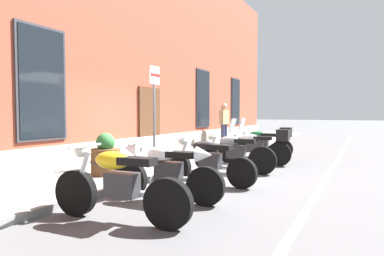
% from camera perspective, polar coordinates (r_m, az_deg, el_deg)
% --- Properties ---
extents(ground_plane, '(140.00, 140.00, 0.00)m').
position_cam_1_polar(ground_plane, '(7.71, -2.51, -8.14)').
color(ground_plane, '#4C4C4F').
extents(sidewalk, '(33.42, 2.33, 0.12)m').
position_cam_1_polar(sidewalk, '(8.36, -9.39, -6.91)').
color(sidewalk, slate).
rests_on(sidewalk, ground_plane).
extents(lane_stripe, '(33.42, 0.12, 0.01)m').
position_cam_1_polar(lane_stripe, '(6.67, 22.08, -10.00)').
color(lane_stripe, silver).
rests_on(lane_stripe, ground_plane).
extents(brick_pub_facade, '(27.42, 5.78, 7.89)m').
position_cam_1_polar(brick_pub_facade, '(11.45, -26.06, 14.95)').
color(brick_pub_facade, brown).
rests_on(brick_pub_facade, ground_plane).
extents(motorcycle_yellow_naked, '(0.62, 2.09, 1.01)m').
position_cam_1_polar(motorcycle_yellow_naked, '(4.35, -13.25, -9.99)').
color(motorcycle_yellow_naked, black).
rests_on(motorcycle_yellow_naked, ground_plane).
extents(motorcycle_white_sport, '(0.62, 2.01, 1.02)m').
position_cam_1_polar(motorcycle_white_sport, '(5.27, -5.47, -7.00)').
color(motorcycle_white_sport, black).
rests_on(motorcycle_white_sport, ground_plane).
extents(motorcycle_black_naked, '(0.62, 2.09, 0.95)m').
position_cam_1_polar(motorcycle_black_naked, '(6.47, 2.74, -5.95)').
color(motorcycle_black_naked, black).
rests_on(motorcycle_black_naked, ground_plane).
extents(motorcycle_grey_naked, '(0.62, 2.05, 0.96)m').
position_cam_1_polar(motorcycle_grey_naked, '(7.77, 7.42, -4.47)').
color(motorcycle_grey_naked, black).
rests_on(motorcycle_grey_naked, ground_plane).
extents(motorcycle_silver_touring, '(0.62, 2.12, 1.29)m').
position_cam_1_polar(motorcycle_silver_touring, '(9.07, 11.61, -3.12)').
color(motorcycle_silver_touring, black).
rests_on(motorcycle_silver_touring, ground_plane).
extents(motorcycle_green_touring, '(0.62, 2.09, 1.30)m').
position_cam_1_polar(motorcycle_green_touring, '(10.45, 12.74, -2.38)').
color(motorcycle_green_touring, black).
rests_on(motorcycle_green_touring, ground_plane).
extents(pedestrian_tan_coat, '(0.57, 0.30, 1.75)m').
position_cam_1_polar(pedestrian_tan_coat, '(13.37, 5.85, 1.18)').
color(pedestrian_tan_coat, '#2D3351').
rests_on(pedestrian_tan_coat, sidewalk).
extents(pedestrian_dark_jacket, '(0.66, 0.29, 1.72)m').
position_cam_1_polar(pedestrian_dark_jacket, '(14.13, 5.76, 1.18)').
color(pedestrian_dark_jacket, '#38332D').
rests_on(pedestrian_dark_jacket, sidewalk).
extents(parking_sign, '(0.36, 0.07, 2.52)m').
position_cam_1_polar(parking_sign, '(7.88, -6.82, 4.80)').
color(parking_sign, '#4C4C51').
rests_on(parking_sign, sidewalk).
extents(barrel_planter, '(0.65, 0.65, 0.90)m').
position_cam_1_polar(barrel_planter, '(7.09, -15.31, -5.15)').
color(barrel_planter, brown).
rests_on(barrel_planter, sidewalk).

